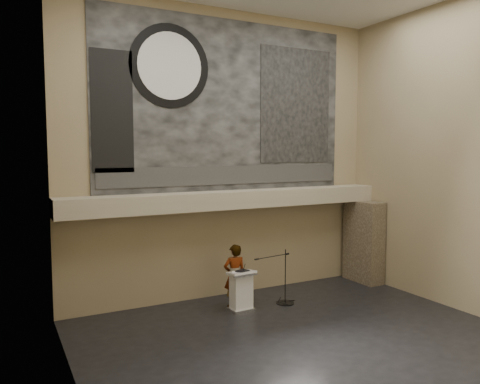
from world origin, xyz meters
TOP-DOWN VIEW (x-y plane):
  - floor at (0.00, 0.00)m, footprint 10.00×10.00m
  - wall_back at (0.00, 4.00)m, footprint 10.00×0.02m
  - wall_front at (0.00, -4.00)m, footprint 10.00×0.02m
  - wall_left at (-5.00, 0.00)m, footprint 0.02×8.00m
  - wall_right at (5.00, 0.00)m, footprint 0.02×8.00m
  - soffit at (0.00, 3.60)m, footprint 10.00×0.80m
  - sprinkler_left at (-1.60, 3.55)m, footprint 0.04×0.04m
  - sprinkler_right at (1.90, 3.55)m, footprint 0.04×0.04m
  - banner at (0.00, 3.97)m, footprint 8.00×0.05m
  - banner_text_strip at (0.00, 3.93)m, footprint 7.76×0.02m
  - banner_clock_rim at (-1.80, 3.93)m, footprint 2.30×0.02m
  - banner_clock_face at (-1.80, 3.91)m, footprint 1.84×0.02m
  - banner_building_print at (2.40, 3.93)m, footprint 2.60×0.02m
  - banner_brick_print at (-3.40, 3.93)m, footprint 1.10×0.02m
  - stone_pier at (4.65, 3.15)m, footprint 0.60×1.40m
  - lectern at (-0.35, 2.46)m, footprint 0.73×0.54m
  - binder at (-0.33, 2.42)m, footprint 0.40×0.36m
  - papers at (-0.52, 2.41)m, footprint 0.34×0.39m
  - speaker_person at (-0.36, 2.84)m, footprint 0.69×0.49m
  - mic_stand at (1.02, 2.42)m, footprint 1.35×0.52m

SIDE VIEW (x-z plane):
  - floor at x=0.00m, z-range 0.00..0.00m
  - mic_stand at x=1.02m, z-range -0.56..1.01m
  - lectern at x=-0.35m, z-range -0.01..1.12m
  - speaker_person at x=-0.36m, z-range 0.00..1.78m
  - papers at x=-0.52m, z-range 1.10..1.10m
  - binder at x=-0.33m, z-range 1.10..1.14m
  - stone_pier at x=4.65m, z-range 0.00..2.70m
  - sprinkler_left at x=-1.60m, z-range 2.64..2.70m
  - sprinkler_right at x=1.90m, z-range 2.64..2.70m
  - soffit at x=0.00m, z-range 2.70..3.20m
  - banner_text_strip at x=0.00m, z-range 3.38..3.93m
  - wall_back at x=0.00m, z-range 0.00..8.50m
  - wall_front at x=0.00m, z-range 0.00..8.50m
  - wall_left at x=-5.00m, z-range 0.00..8.50m
  - wall_right at x=5.00m, z-range 0.00..8.50m
  - banner_brick_print at x=-3.40m, z-range 3.80..7.00m
  - banner at x=0.00m, z-range 3.20..8.20m
  - banner_building_print at x=2.40m, z-range 4.00..7.60m
  - banner_clock_rim at x=-1.80m, z-range 5.55..7.85m
  - banner_clock_face at x=-1.80m, z-range 5.78..7.62m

